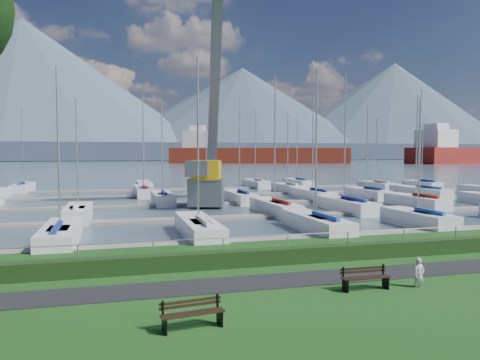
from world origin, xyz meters
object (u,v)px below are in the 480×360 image
object	(u,v)px
person	(419,270)
bench_right	(365,278)
crane	(208,149)
bench_left	(192,314)

from	to	relation	value
person	bench_right	bearing A→B (deg)	164.96
bench_right	crane	xyz separation A→B (m)	(0.29, 30.17, 4.91)
person	bench_left	bearing A→B (deg)	-176.24
bench_right	person	distance (m)	2.08
bench_left	person	xyz separation A→B (m)	(8.65, 1.84, 0.20)
person	crane	distance (m)	30.83
bench_left	crane	world-z (taller)	crane
bench_left	person	bearing A→B (deg)	4.23
bench_left	bench_right	xyz separation A→B (m)	(6.59, 2.08, 0.00)
crane	person	bearing A→B (deg)	-69.46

